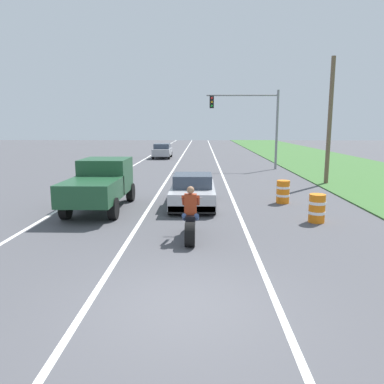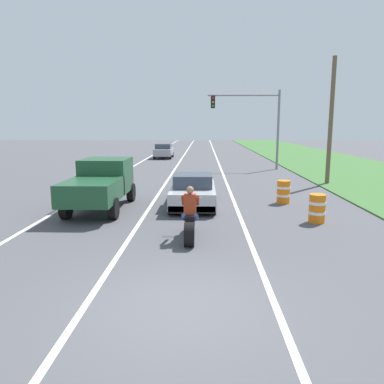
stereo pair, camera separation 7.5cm
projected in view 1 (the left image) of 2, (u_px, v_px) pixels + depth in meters
ground_plane at (182, 306)px, 7.05m from camera, size 160.00×160.00×0.00m
lane_stripe_left_solid at (121, 173)px, 26.86m from camera, size 0.14×120.00×0.01m
lane_stripe_right_solid at (222, 173)px, 26.69m from camera, size 0.14×120.00×0.01m
lane_stripe_centre_dashed at (171, 173)px, 26.77m from camera, size 0.14×120.00×0.01m
grass_verge_right at (365, 173)px, 26.43m from camera, size 10.00×120.00×0.06m
motorcycle_with_rider at (191, 221)px, 11.03m from camera, size 0.70×2.21×1.62m
sports_car_silver at (193, 191)px, 15.76m from camera, size 1.84×4.30×1.37m
pickup_truck_left_lane_dark_green at (100, 182)px, 14.99m from camera, size 2.02×4.80×1.98m
traffic_light_mast_near at (254, 116)px, 28.49m from camera, size 5.49×0.34×6.00m
utility_pole_roadside at (330, 122)px, 21.14m from camera, size 0.24×0.24×7.12m
construction_barrel_nearest at (317, 208)px, 13.10m from camera, size 0.58×0.58×1.00m
construction_barrel_mid at (283, 192)px, 16.34m from camera, size 0.58×0.58×1.00m
distant_car_far_ahead at (162, 151)px, 38.78m from camera, size 1.80×4.00×1.50m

